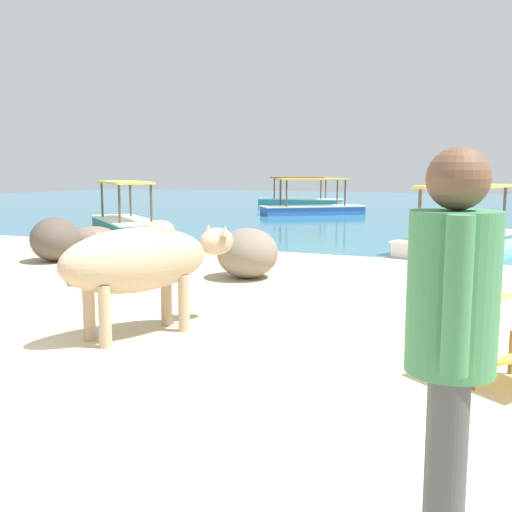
% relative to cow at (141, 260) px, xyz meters
% --- Properties ---
extents(sand_beach, '(18.00, 14.00, 0.04)m').
position_rel_cow_xyz_m(sand_beach, '(0.42, -1.02, -0.73)').
color(sand_beach, '#CCB78E').
rests_on(sand_beach, ground).
extents(water_surface, '(60.00, 36.00, 0.03)m').
position_rel_cow_xyz_m(water_surface, '(0.42, 20.98, -0.75)').
color(water_surface, teal).
rests_on(water_surface, ground).
extents(cow, '(1.16, 1.88, 1.07)m').
position_rel_cow_xyz_m(cow, '(0.00, 0.00, 0.00)').
color(cow, tan).
rests_on(cow, sand_beach).
extents(deck_chair_near, '(0.92, 0.82, 0.68)m').
position_rel_cow_xyz_m(deck_chair_near, '(3.13, -0.05, -0.32)').
color(deck_chair_near, brown).
rests_on(deck_chair_near, sand_beach).
extents(deck_chair_far, '(0.91, 0.92, 0.68)m').
position_rel_cow_xyz_m(deck_chair_far, '(-2.06, 2.04, -0.32)').
color(deck_chair_far, brown).
rests_on(deck_chair_far, sand_beach).
extents(person_standing, '(0.32, 0.50, 1.62)m').
position_rel_cow_xyz_m(person_standing, '(3.02, -2.42, 0.24)').
color(person_standing, '#4C4C51').
rests_on(person_standing, sand_beach).
extents(shore_rock_large, '(1.16, 1.23, 0.76)m').
position_rel_cow_xyz_m(shore_rock_large, '(-4.06, 3.30, -0.33)').
color(shore_rock_large, brown).
rests_on(shore_rock_large, sand_beach).
extents(shore_rock_medium, '(1.20, 1.17, 0.51)m').
position_rel_cow_xyz_m(shore_rock_medium, '(-4.07, 4.29, -0.45)').
color(shore_rock_medium, '#756651').
rests_on(shore_rock_medium, sand_beach).
extents(shore_rock_small, '(1.15, 1.20, 0.72)m').
position_rel_cow_xyz_m(shore_rock_small, '(-0.38, 3.17, -0.35)').
color(shore_rock_small, gray).
rests_on(shore_rock_small, sand_beach).
extents(boat_blue, '(3.62, 3.15, 1.29)m').
position_rel_cow_xyz_m(boat_blue, '(-3.71, 15.87, -0.46)').
color(boat_blue, '#3866B7').
rests_on(boat_blue, water_surface).
extents(boat_white, '(2.21, 3.85, 1.29)m').
position_rel_cow_xyz_m(boat_white, '(2.16, 7.60, -0.46)').
color(boat_white, white).
rests_on(boat_white, water_surface).
extents(boat_teal, '(3.71, 1.28, 1.29)m').
position_rel_cow_xyz_m(boat_teal, '(-6.00, 20.86, -0.46)').
color(boat_teal, teal).
rests_on(boat_teal, water_surface).
extents(boat_green, '(3.53, 3.28, 1.29)m').
position_rel_cow_xyz_m(boat_green, '(-6.14, 8.13, -0.46)').
color(boat_green, '#338E66').
rests_on(boat_green, water_surface).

